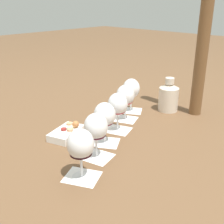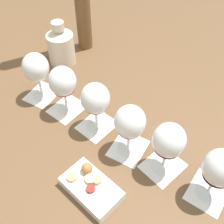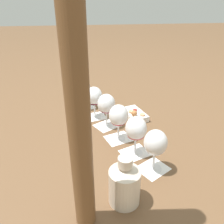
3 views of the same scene
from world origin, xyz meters
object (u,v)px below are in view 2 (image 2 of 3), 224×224
Objects in this scene: wine_glass_0 at (36,69)px; wine_glass_1 at (63,83)px; wine_glass_2 at (95,100)px; wine_glass_5 at (220,169)px; snack_dish at (91,187)px; wine_glass_3 at (130,123)px; ceramic_vase at (61,46)px; wine_glass_4 at (169,142)px.

wine_glass_1 is (0.11, 0.05, 0.00)m from wine_glass_0.
wine_glass_2 is 1.00× the size of wine_glass_5.
wine_glass_0 reaches higher than snack_dish.
wine_glass_3 is at bearing 23.35° from wine_glass_0.
wine_glass_1 is at bearing -19.19° from ceramic_vase.
wine_glass_5 is 0.34m from snack_dish.
wine_glass_0 and wine_glass_4 have the same top height.
ceramic_vase is at bearing -178.55° from wine_glass_3.
ceramic_vase is at bearing 135.88° from wine_glass_0.
wine_glass_2 is 0.26m from wine_glass_4.
wine_glass_1 is 1.00× the size of wine_glass_5.
ceramic_vase is (-0.62, -0.07, -0.04)m from wine_glass_4.
wine_glass_3 is at bearing 19.01° from wine_glass_2.
snack_dish is at bearing -30.49° from wine_glass_2.
wine_glass_0 is 1.00× the size of wine_glass_4.
wine_glass_0 is 0.12m from wine_glass_1.
ceramic_vase reaches higher than wine_glass_3.
wine_glass_5 is at bearing 25.51° from wine_glass_4.
wine_glass_1 reaches higher than snack_dish.
wine_glass_3 is 0.26m from wine_glass_5.
snack_dish is (-0.03, -0.22, -0.10)m from wine_glass_4.
ceramic_vase is at bearing 175.21° from wine_glass_2.
wine_glass_1 is 0.97× the size of ceramic_vase.
wine_glass_1 is at bearing -155.37° from wine_glass_5.
wine_glass_1 is 1.00× the size of wine_glass_3.
wine_glass_0 and wine_glass_3 have the same top height.
wine_glass_4 is at bearing 81.77° from snack_dish.
wine_glass_1 is 0.28m from ceramic_vase.
wine_glass_4 reaches higher than snack_dish.
wine_glass_3 is at bearing 1.45° from ceramic_vase.
snack_dish is at bearing -65.96° from wine_glass_3.
wine_glass_1 is at bearing 169.28° from snack_dish.
ceramic_vase reaches higher than wine_glass_2.
wine_glass_1 is at bearing -155.69° from wine_glass_4.
wine_glass_2 is at bearing -4.79° from ceramic_vase.
wine_glass_2 reaches higher than snack_dish.
wine_glass_5 is at bearing 24.27° from wine_glass_2.
wine_glass_3 is (0.36, 0.16, 0.00)m from wine_glass_0.
wine_glass_5 is (0.49, 0.22, 0.00)m from wine_glass_1.
wine_glass_4 is (0.24, 0.10, 0.00)m from wine_glass_2.
wine_glass_1 is at bearing -154.29° from wine_glass_2.
wine_glass_1 is at bearing 25.60° from wine_glass_0.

